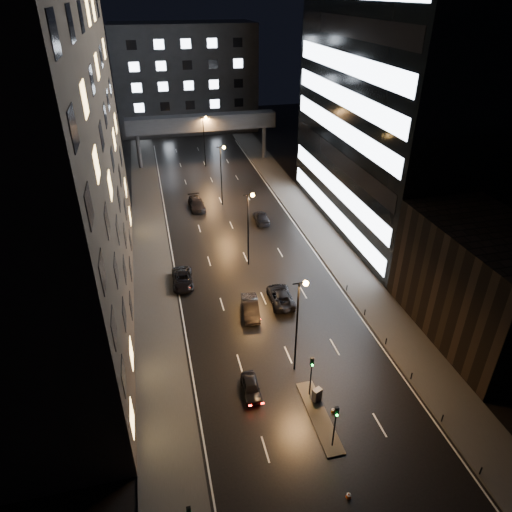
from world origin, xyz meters
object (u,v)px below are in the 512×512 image
object	(u,v)px
car_away_d	(197,204)
car_toward_a	(281,296)
car_away_b	(250,308)
car_toward_b	(261,218)
utility_cabinet	(317,395)
car_away_a	(251,387)
car_away_c	(183,279)

from	to	relation	value
car_away_d	car_toward_a	world-z (taller)	car_away_d
car_away_b	car_toward_b	distance (m)	23.53
utility_cabinet	car_away_a	bearing A→B (deg)	133.53
car_away_b	car_away_d	world-z (taller)	same
car_away_b	utility_cabinet	distance (m)	14.09
car_away_c	car_toward_a	bearing A→B (deg)	-27.86
car_away_a	car_toward_a	distance (m)	14.40
car_away_b	car_toward_b	bearing A→B (deg)	79.56
car_toward_a	car_toward_b	size ratio (longest dim) A/B	1.09
utility_cabinet	car_away_d	bearing A→B (deg)	73.61
car_away_a	car_away_c	world-z (taller)	car_away_c
car_away_b	car_away_d	xyz separation A→B (m)	(-2.27, 30.06, 0.00)
car_away_b	car_away_d	size ratio (longest dim) A/B	0.88
car_away_c	utility_cabinet	bearing A→B (deg)	-63.03
car_away_a	utility_cabinet	bearing A→B (deg)	-20.47
car_away_d	utility_cabinet	distance (m)	44.15
car_toward_a	utility_cabinet	world-z (taller)	car_toward_a
car_away_c	car_toward_a	xyz separation A→B (m)	(10.80, -6.39, 0.02)
car_away_d	car_toward_b	bearing A→B (deg)	-42.49
car_away_a	car_toward_b	bearing A→B (deg)	77.17
car_away_c	utility_cabinet	xyz separation A→B (m)	(9.70, -21.57, 0.04)
car_toward_b	utility_cabinet	xyz separation A→B (m)	(-4.11, -36.27, 0.05)
car_away_c	car_toward_b	world-z (taller)	car_away_c
car_away_a	car_away_b	distance (m)	11.72
car_away_d	utility_cabinet	size ratio (longest dim) A/B	4.45
car_away_c	car_away_d	bearing A→B (deg)	81.16
car_toward_a	utility_cabinet	xyz separation A→B (m)	(-1.10, -15.18, 0.02)
car_away_b	utility_cabinet	size ratio (longest dim) A/B	3.92
car_away_d	car_toward_a	distance (m)	29.34
car_away_a	car_toward_a	size ratio (longest dim) A/B	0.68
utility_cabinet	car_away_c	bearing A→B (deg)	91.16
car_away_a	car_away_c	bearing A→B (deg)	105.38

